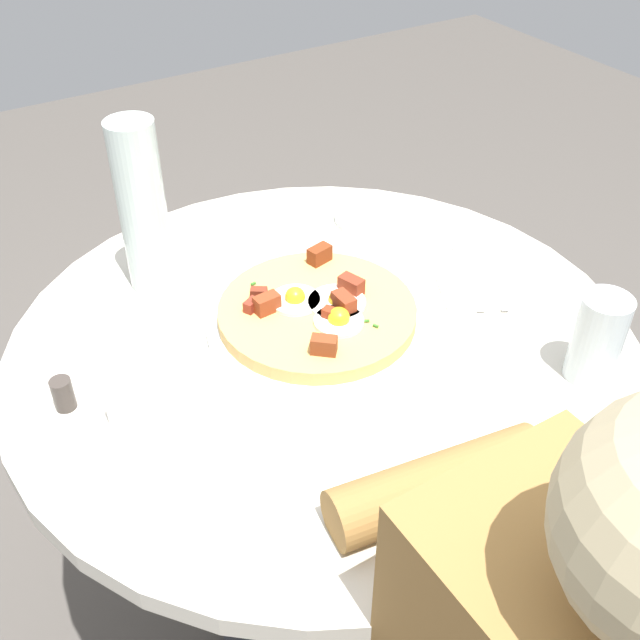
{
  "coord_description": "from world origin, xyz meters",
  "views": [
    {
      "loc": [
        -0.73,
        0.45,
        1.45
      ],
      "look_at": [
        0.01,
        -0.0,
        0.76
      ],
      "focal_mm": 42.53,
      "sensor_mm": 36.0,
      "label": 1
    }
  ],
  "objects_px": {
    "pizza_plate": "(317,322)",
    "salt_shaker": "(117,406)",
    "breakfast_pizza": "(318,311)",
    "knife": "(491,276)",
    "pepper_shaker": "(63,394)",
    "fork": "(469,277)",
    "dining_table": "(323,421)",
    "bread_plate": "(381,216)",
    "water_glass": "(598,338)",
    "water_bottle": "(142,208)"
  },
  "relations": [
    {
      "from": "pizza_plate",
      "to": "salt_shaker",
      "type": "distance_m",
      "value": 0.32
    },
    {
      "from": "breakfast_pizza",
      "to": "knife",
      "type": "distance_m",
      "value": 0.3
    },
    {
      "from": "knife",
      "to": "pepper_shaker",
      "type": "height_order",
      "value": "pepper_shaker"
    },
    {
      "from": "pizza_plate",
      "to": "fork",
      "type": "relative_size",
      "value": 1.84
    },
    {
      "from": "pizza_plate",
      "to": "breakfast_pizza",
      "type": "relative_size",
      "value": 1.13
    },
    {
      "from": "breakfast_pizza",
      "to": "salt_shaker",
      "type": "relative_size",
      "value": 4.94
    },
    {
      "from": "knife",
      "to": "dining_table",
      "type": "bearing_deg",
      "value": -66.62
    },
    {
      "from": "pizza_plate",
      "to": "fork",
      "type": "bearing_deg",
      "value": -96.34
    },
    {
      "from": "bread_plate",
      "to": "fork",
      "type": "xyz_separation_m",
      "value": [
        -0.23,
        -0.01,
        0.0
      ]
    },
    {
      "from": "breakfast_pizza",
      "to": "pepper_shaker",
      "type": "height_order",
      "value": "breakfast_pizza"
    },
    {
      "from": "knife",
      "to": "pepper_shaker",
      "type": "bearing_deg",
      "value": -69.3
    },
    {
      "from": "breakfast_pizza",
      "to": "pepper_shaker",
      "type": "distance_m",
      "value": 0.37
    },
    {
      "from": "water_glass",
      "to": "water_bottle",
      "type": "bearing_deg",
      "value": 39.46
    },
    {
      "from": "dining_table",
      "to": "water_glass",
      "type": "xyz_separation_m",
      "value": [
        -0.26,
        -0.27,
        0.24
      ]
    },
    {
      "from": "breakfast_pizza",
      "to": "dining_table",
      "type": "bearing_deg",
      "value": 164.16
    },
    {
      "from": "pizza_plate",
      "to": "fork",
      "type": "distance_m",
      "value": 0.27
    },
    {
      "from": "fork",
      "to": "salt_shaker",
      "type": "height_order",
      "value": "salt_shaker"
    },
    {
      "from": "salt_shaker",
      "to": "water_glass",
      "type": "bearing_deg",
      "value": -113.3
    },
    {
      "from": "fork",
      "to": "water_bottle",
      "type": "distance_m",
      "value": 0.52
    },
    {
      "from": "pizza_plate",
      "to": "bread_plate",
      "type": "xyz_separation_m",
      "value": [
        0.2,
        -0.26,
        -0.0
      ]
    },
    {
      "from": "bread_plate",
      "to": "fork",
      "type": "relative_size",
      "value": 0.94
    },
    {
      "from": "water_bottle",
      "to": "pepper_shaker",
      "type": "xyz_separation_m",
      "value": [
        -0.2,
        0.2,
        -0.11
      ]
    },
    {
      "from": "salt_shaker",
      "to": "dining_table",
      "type": "bearing_deg",
      "value": -87.9
    },
    {
      "from": "bread_plate",
      "to": "water_bottle",
      "type": "xyz_separation_m",
      "value": [
        0.03,
        0.43,
        0.13
      ]
    },
    {
      "from": "water_glass",
      "to": "salt_shaker",
      "type": "bearing_deg",
      "value": 66.7
    },
    {
      "from": "water_bottle",
      "to": "knife",
      "type": "bearing_deg",
      "value": -120.48
    },
    {
      "from": "breakfast_pizza",
      "to": "bread_plate",
      "type": "xyz_separation_m",
      "value": [
        0.2,
        -0.26,
        -0.02
      ]
    },
    {
      "from": "breakfast_pizza",
      "to": "bread_plate",
      "type": "height_order",
      "value": "breakfast_pizza"
    },
    {
      "from": "water_glass",
      "to": "salt_shaker",
      "type": "height_order",
      "value": "water_glass"
    },
    {
      "from": "pepper_shaker",
      "to": "water_glass",
      "type": "bearing_deg",
      "value": -116.5
    },
    {
      "from": "breakfast_pizza",
      "to": "water_bottle",
      "type": "height_order",
      "value": "water_bottle"
    },
    {
      "from": "breakfast_pizza",
      "to": "water_glass",
      "type": "height_order",
      "value": "water_glass"
    },
    {
      "from": "salt_shaker",
      "to": "pepper_shaker",
      "type": "bearing_deg",
      "value": 38.03
    },
    {
      "from": "bread_plate",
      "to": "pepper_shaker",
      "type": "bearing_deg",
      "value": 105.8
    },
    {
      "from": "pizza_plate",
      "to": "breakfast_pizza",
      "type": "height_order",
      "value": "breakfast_pizza"
    },
    {
      "from": "pepper_shaker",
      "to": "knife",
      "type": "bearing_deg",
      "value": -96.06
    },
    {
      "from": "fork",
      "to": "knife",
      "type": "distance_m",
      "value": 0.04
    },
    {
      "from": "knife",
      "to": "water_bottle",
      "type": "distance_m",
      "value": 0.56
    },
    {
      "from": "knife",
      "to": "water_glass",
      "type": "relative_size",
      "value": 1.39
    },
    {
      "from": "fork",
      "to": "pepper_shaker",
      "type": "distance_m",
      "value": 0.64
    },
    {
      "from": "water_glass",
      "to": "knife",
      "type": "bearing_deg",
      "value": -9.35
    },
    {
      "from": "breakfast_pizza",
      "to": "pizza_plate",
      "type": "bearing_deg",
      "value": 43.32
    },
    {
      "from": "dining_table",
      "to": "fork",
      "type": "distance_m",
      "value": 0.33
    },
    {
      "from": "breakfast_pizza",
      "to": "water_bottle",
      "type": "bearing_deg",
      "value": 36.06
    },
    {
      "from": "dining_table",
      "to": "salt_shaker",
      "type": "bearing_deg",
      "value": 92.1
    },
    {
      "from": "pepper_shaker",
      "to": "water_bottle",
      "type": "bearing_deg",
      "value": -45.17
    },
    {
      "from": "water_glass",
      "to": "bread_plate",
      "type": "bearing_deg",
      "value": 0.06
    },
    {
      "from": "breakfast_pizza",
      "to": "knife",
      "type": "relative_size",
      "value": 1.63
    },
    {
      "from": "breakfast_pizza",
      "to": "salt_shaker",
      "type": "xyz_separation_m",
      "value": [
        -0.04,
        0.32,
        0.0
      ]
    },
    {
      "from": "salt_shaker",
      "to": "breakfast_pizza",
      "type": "bearing_deg",
      "value": -83.09
    }
  ]
}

